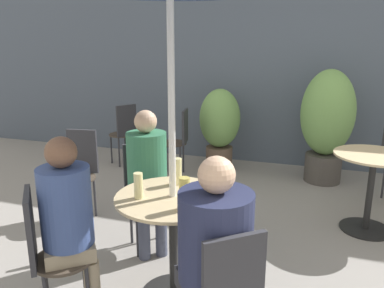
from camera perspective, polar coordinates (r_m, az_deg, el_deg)
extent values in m
cube|color=#4C5666|center=(5.51, 11.60, 12.42)|extent=(10.00, 0.06, 3.00)
cylinder|color=black|center=(2.63, -2.83, -15.50)|extent=(0.06, 0.06, 0.71)
cylinder|color=#CCB284|center=(2.46, -2.94, -8.12)|extent=(0.76, 0.76, 0.02)
cylinder|color=black|center=(4.01, 24.88, -11.63)|extent=(0.47, 0.47, 0.01)
cylinder|color=black|center=(3.87, 25.46, -6.77)|extent=(0.06, 0.06, 0.71)
cylinder|color=#CCB284|center=(3.76, 26.07, -1.55)|extent=(0.71, 0.71, 0.02)
cylinder|color=#42382D|center=(3.20, -6.89, -8.40)|extent=(0.36, 0.36, 0.02)
cylinder|color=#2D2D33|center=(3.42, -5.34, -10.91)|extent=(0.02, 0.02, 0.43)
cylinder|color=#2D2D33|center=(3.37, -9.25, -11.44)|extent=(0.02, 0.02, 0.43)
cylinder|color=#2D2D33|center=(3.22, -4.15, -12.61)|extent=(0.02, 0.02, 0.43)
cylinder|color=#2D2D33|center=(3.17, -8.32, -13.23)|extent=(0.02, 0.02, 0.43)
cube|color=#2D2D33|center=(3.27, -7.73, -3.60)|extent=(0.26, 0.22, 0.44)
cylinder|color=#42382D|center=(2.49, -18.95, -16.24)|extent=(0.36, 0.36, 0.02)
cylinder|color=#2D2D33|center=(2.71, -21.28, -19.35)|extent=(0.02, 0.02, 0.43)
cylinder|color=#2D2D33|center=(2.72, -16.06, -18.86)|extent=(0.02, 0.02, 0.43)
cube|color=#2D2D33|center=(2.39, -23.39, -11.80)|extent=(0.22, 0.26, 0.44)
cube|color=#2D2D33|center=(1.79, 6.42, -20.02)|extent=(0.26, 0.22, 0.44)
cylinder|color=#42382D|center=(5.55, -10.68, 1.44)|extent=(0.36, 0.36, 0.02)
cylinder|color=#2D2D33|center=(5.45, -11.04, -1.28)|extent=(0.02, 0.02, 0.43)
cylinder|color=#2D2D33|center=(5.56, -8.92, -0.86)|extent=(0.02, 0.02, 0.43)
cylinder|color=#2D2D33|center=(5.65, -12.19, -0.77)|extent=(0.02, 0.02, 0.43)
cylinder|color=#2D2D33|center=(5.76, -10.12, -0.37)|extent=(0.02, 0.02, 0.43)
cube|color=#2D2D33|center=(5.36, -9.95, 3.54)|extent=(0.19, 0.28, 0.44)
cylinder|color=#2D2D33|center=(4.79, 27.17, -4.93)|extent=(0.02, 0.02, 0.43)
cylinder|color=#42382D|center=(4.97, -2.91, 0.14)|extent=(0.36, 0.36, 0.02)
cylinder|color=#2D2D33|center=(4.90, -1.81, -2.82)|extent=(0.02, 0.02, 0.43)
cylinder|color=#2D2D33|center=(5.12, -1.32, -2.04)|extent=(0.02, 0.02, 0.43)
cylinder|color=#2D2D33|center=(4.95, -4.49, -2.68)|extent=(0.02, 0.02, 0.43)
cylinder|color=#2D2D33|center=(5.17, -3.88, -1.91)|extent=(0.02, 0.02, 0.43)
cube|color=#2D2D33|center=(4.89, -1.07, 2.69)|extent=(0.08, 0.31, 0.44)
cylinder|color=#42382D|center=(3.83, -17.15, -5.04)|extent=(0.36, 0.36, 0.02)
cylinder|color=#2D2D33|center=(3.95, -14.60, -7.72)|extent=(0.02, 0.02, 0.43)
cylinder|color=#2D2D33|center=(4.05, -17.65, -7.38)|extent=(0.02, 0.02, 0.43)
cylinder|color=#2D2D33|center=(3.76, -16.08, -9.02)|extent=(0.02, 0.02, 0.43)
cylinder|color=#2D2D33|center=(3.86, -19.25, -8.62)|extent=(0.02, 0.02, 0.43)
cube|color=#2D2D33|center=(3.90, -16.33, -1.06)|extent=(0.31, 0.07, 0.44)
cylinder|color=#42475B|center=(3.14, -7.31, -13.48)|extent=(0.10, 0.10, 0.43)
cylinder|color=#42475B|center=(3.17, -4.70, -13.10)|extent=(0.10, 0.10, 0.43)
cube|color=#42475B|center=(3.14, -6.73, -7.69)|extent=(0.41, 0.41, 0.10)
cylinder|color=#337551|center=(3.04, -6.89, -2.67)|extent=(0.32, 0.32, 0.48)
sphere|color=#DBAD89|center=(2.96, -7.09, 3.43)|extent=(0.18, 0.18, 0.18)
cylinder|color=gray|center=(2.68, -15.14, -19.37)|extent=(0.09, 0.09, 0.43)
cube|color=gray|center=(2.47, -18.10, -15.04)|extent=(0.38, 0.38, 0.09)
cylinder|color=#384C84|center=(2.34, -18.66, -8.98)|extent=(0.30, 0.30, 0.48)
sphere|color=brown|center=(2.24, -19.35, -1.20)|extent=(0.18, 0.18, 0.18)
cube|color=#2D2D33|center=(2.04, 3.46, -20.89)|extent=(0.47, 0.47, 0.11)
cylinder|color=#232847|center=(1.89, 3.59, -13.87)|extent=(0.37, 0.37, 0.46)
sphere|color=#DBAD89|center=(1.76, 3.76, -4.72)|extent=(0.18, 0.18, 0.18)
cylinder|color=beige|center=(2.48, 2.03, -5.95)|extent=(0.07, 0.07, 0.14)
cylinder|color=beige|center=(2.63, -2.27, -4.18)|extent=(0.07, 0.07, 0.19)
cylinder|color=beige|center=(2.42, -8.16, -6.31)|extent=(0.06, 0.06, 0.17)
cylinder|color=#DBC65B|center=(2.23, -1.16, -7.56)|extent=(0.07, 0.07, 0.20)
cylinder|color=brown|center=(5.31, 4.14, -2.09)|extent=(0.37, 0.37, 0.32)
ellipsoid|color=#709E51|center=(5.17, 4.26, 3.93)|extent=(0.56, 0.56, 0.81)
cylinder|color=#47423D|center=(5.10, 19.28, -3.40)|extent=(0.45, 0.45, 0.36)
ellipsoid|color=#709E51|center=(4.93, 19.98, 4.50)|extent=(0.65, 0.65, 1.07)
cylinder|color=silver|center=(2.33, -3.08, 1.54)|extent=(0.04, 0.04, 2.32)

